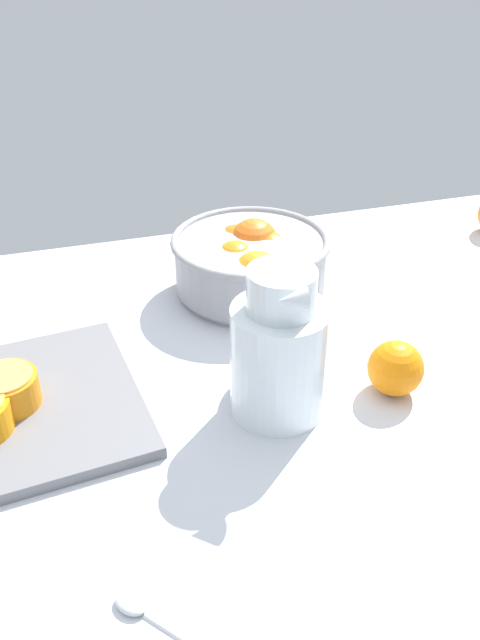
# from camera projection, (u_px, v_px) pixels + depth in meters

# --- Properties ---
(ground_plane) EXTENTS (1.43, 0.87, 0.03)m
(ground_plane) POSITION_uv_depth(u_px,v_px,m) (274.00, 375.00, 0.90)
(ground_plane) COLOR silver
(fruit_bowl) EXTENTS (0.24, 0.24, 0.11)m
(fruit_bowl) POSITION_uv_depth(u_px,v_px,m) (250.00, 261.00, 1.03)
(fruit_bowl) COLOR #99999E
(fruit_bowl) RESTS_ON ground_plane
(juice_pitcher) EXTENTS (0.11, 0.17, 0.20)m
(juice_pitcher) POSITION_uv_depth(u_px,v_px,m) (279.00, 359.00, 0.79)
(juice_pitcher) COLOR white
(juice_pitcher) RESTS_ON ground_plane
(orange_half_0) EXTENTS (0.08, 0.08, 0.04)m
(orange_half_0) POSITION_uv_depth(u_px,v_px,m) (7.00, 392.00, 0.79)
(orange_half_0) COLOR orange
(orange_half_0) RESTS_ON cutting_board
(loose_orange_2) EXTENTS (0.07, 0.07, 0.07)m
(loose_orange_2) POSITION_uv_depth(u_px,v_px,m) (396.00, 368.00, 0.83)
(loose_orange_2) COLOR orange
(loose_orange_2) RESTS_ON ground_plane
(spoon) EXTENTS (0.11, 0.13, 0.01)m
(spoon) POSITION_uv_depth(u_px,v_px,m) (164.00, 625.00, 0.58)
(spoon) COLOR silver
(spoon) RESTS_ON ground_plane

